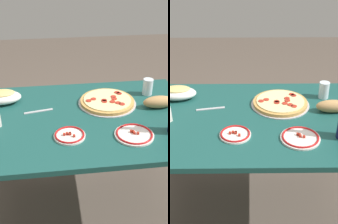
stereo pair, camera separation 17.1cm
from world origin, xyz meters
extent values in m
plane|color=brown|center=(0.00, 0.00, 0.00)|extent=(8.00, 8.00, 0.00)
cube|color=#194C47|center=(0.00, 0.00, 0.69)|extent=(1.31, 0.89, 0.03)
cylinder|color=#33302D|center=(-0.59, -0.39, 0.34)|extent=(0.07, 0.07, 0.68)
cylinder|color=#33302D|center=(0.59, -0.39, 0.34)|extent=(0.07, 0.07, 0.68)
cylinder|color=#B7B7BC|center=(-0.16, -0.14, 0.71)|extent=(0.35, 0.35, 0.01)
cylinder|color=tan|center=(-0.16, -0.14, 0.72)|extent=(0.33, 0.33, 0.02)
cylinder|color=beige|center=(-0.16, -0.14, 0.73)|extent=(0.29, 0.29, 0.01)
cylinder|color=#B22D1E|center=(-0.21, -0.16, 0.74)|extent=(0.03, 0.03, 0.00)
cylinder|color=#B22D1E|center=(-0.24, -0.06, 0.74)|extent=(0.03, 0.03, 0.00)
cylinder|color=#B22D1E|center=(-0.24, -0.22, 0.74)|extent=(0.03, 0.03, 0.00)
cylinder|color=#B22D1E|center=(-0.14, -0.11, 0.74)|extent=(0.03, 0.03, 0.00)
cylinder|color=#B22D1E|center=(-0.20, -0.13, 0.74)|extent=(0.03, 0.03, 0.00)
cylinder|color=#B22D1E|center=(-0.19, -0.10, 0.74)|extent=(0.03, 0.03, 0.00)
cylinder|color=#B22D1E|center=(-0.22, -0.08, 0.74)|extent=(0.03, 0.03, 0.00)
cylinder|color=maroon|center=(-0.14, -0.12, 0.74)|extent=(0.03, 0.03, 0.00)
cylinder|color=maroon|center=(-0.25, -0.20, 0.74)|extent=(0.03, 0.03, 0.00)
cylinder|color=#B22D1E|center=(-0.04, -0.13, 0.74)|extent=(0.03, 0.03, 0.00)
cylinder|color=#B22D1E|center=(-0.08, -0.15, 0.74)|extent=(0.03, 0.03, 0.00)
ellipsoid|color=white|center=(0.48, -0.23, 0.74)|extent=(0.24, 0.15, 0.07)
ellipsoid|color=#AD2819|center=(0.48, -0.23, 0.75)|extent=(0.20, 0.12, 0.03)
ellipsoid|color=#EACC75|center=(0.48, -0.23, 0.77)|extent=(0.17, 0.10, 0.02)
cylinder|color=silver|center=(-0.45, -0.23, 0.76)|extent=(0.06, 0.06, 0.11)
cylinder|color=white|center=(0.10, 0.19, 0.71)|extent=(0.16, 0.16, 0.01)
torus|color=red|center=(0.10, 0.19, 0.72)|extent=(0.15, 0.15, 0.01)
cube|color=#AD2819|center=(0.08, 0.21, 0.72)|extent=(0.01, 0.01, 0.01)
cube|color=#AD2819|center=(0.10, 0.19, 0.72)|extent=(0.01, 0.01, 0.01)
cube|color=#AD2819|center=(0.11, 0.18, 0.72)|extent=(0.01, 0.01, 0.01)
cube|color=#AD2819|center=(0.10, 0.18, 0.72)|extent=(0.01, 0.01, 0.01)
cube|color=#AD2819|center=(0.13, 0.19, 0.72)|extent=(0.01, 0.01, 0.01)
cylinder|color=white|center=(-0.23, 0.22, 0.71)|extent=(0.20, 0.20, 0.01)
torus|color=red|center=(-0.23, 0.22, 0.72)|extent=(0.19, 0.19, 0.01)
cube|color=#AD2819|center=(-0.25, 0.23, 0.72)|extent=(0.01, 0.01, 0.01)
cube|color=#AD2819|center=(-0.23, 0.22, 0.72)|extent=(0.01, 0.01, 0.01)
cube|color=#AD2819|center=(-0.23, 0.21, 0.72)|extent=(0.01, 0.01, 0.01)
cube|color=#AD2819|center=(-0.22, 0.20, 0.72)|extent=(0.01, 0.01, 0.01)
ellipsoid|color=tan|center=(-0.46, -0.05, 0.74)|extent=(0.19, 0.08, 0.07)
cube|color=#B7B7BC|center=(0.26, -0.09, 0.71)|extent=(0.17, 0.05, 0.00)
camera|label=1|loc=(0.19, 1.47, 1.60)|focal=48.35mm
camera|label=2|loc=(0.02, 1.48, 1.60)|focal=48.35mm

